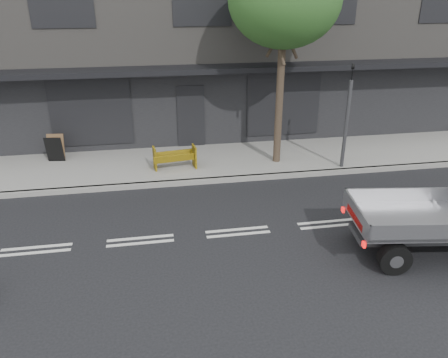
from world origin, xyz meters
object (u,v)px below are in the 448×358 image
traffic_light_pole (346,123)px  street_tree (285,0)px  construction_barrier (175,159)px  sandwich_board (54,150)px

traffic_light_pole → street_tree: bearing=157.0°
street_tree → construction_barrier: bearing=-175.8°
street_tree → sandwich_board: 8.86m
traffic_light_pole → sandwich_board: size_ratio=3.93×
traffic_light_pole → sandwich_board: traffic_light_pole is taller
sandwich_board → construction_barrier: bearing=-12.8°
traffic_light_pole → construction_barrier: size_ratio=2.53×
street_tree → construction_barrier: 5.88m
traffic_light_pole → sandwich_board: 9.71m
street_tree → sandwich_board: (-7.43, 1.19, -4.68)m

